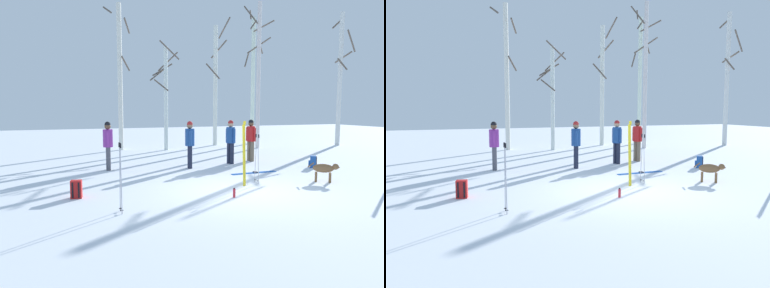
# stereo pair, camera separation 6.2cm
# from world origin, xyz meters

# --- Properties ---
(ground_plane) EXTENTS (60.00, 60.00, 0.00)m
(ground_plane) POSITION_xyz_m (0.00, 0.00, 0.00)
(ground_plane) COLOR white
(person_0) EXTENTS (0.34, 0.51, 1.72)m
(person_0) POSITION_xyz_m (-0.03, 3.85, 0.98)
(person_0) COLOR #1E2338
(person_0) RESTS_ON ground_plane
(person_1) EXTENTS (0.34, 0.50, 1.72)m
(person_1) POSITION_xyz_m (2.92, 4.61, 0.98)
(person_1) COLOR #72604C
(person_1) RESTS_ON ground_plane
(person_2) EXTENTS (0.34, 0.52, 1.72)m
(person_2) POSITION_xyz_m (-2.86, 4.46, 0.98)
(person_2) COLOR #4C4C56
(person_2) RESTS_ON ground_plane
(person_3) EXTENTS (0.34, 0.51, 1.72)m
(person_3) POSITION_xyz_m (1.82, 4.27, 0.98)
(person_3) COLOR #1E2338
(person_3) RESTS_ON ground_plane
(dog) EXTENTS (0.72, 0.61, 0.57)m
(dog) POSITION_xyz_m (2.92, 0.21, 0.39)
(dog) COLOR brown
(dog) RESTS_ON ground_plane
(ski_pair_planted_0) EXTENTS (0.20, 0.13, 1.83)m
(ski_pair_planted_0) POSITION_xyz_m (0.39, 0.53, 0.91)
(ski_pair_planted_0) COLOR yellow
(ski_pair_planted_0) RESTS_ON ground_plane
(ski_pair_lying_0) EXTENTS (1.70, 0.24, 0.05)m
(ski_pair_lying_0) POSITION_xyz_m (1.69, 2.19, 0.01)
(ski_pair_lying_0) COLOR blue
(ski_pair_lying_0) RESTS_ON ground_plane
(ski_poles_0) EXTENTS (0.07, 0.26, 1.43)m
(ski_poles_0) POSITION_xyz_m (0.97, 0.81, 0.77)
(ski_poles_0) COLOR #B2B2BC
(ski_poles_0) RESTS_ON ground_plane
(ski_poles_1) EXTENTS (0.07, 0.25, 1.48)m
(ski_poles_1) POSITION_xyz_m (-3.24, -0.83, 0.79)
(ski_poles_1) COLOR #B2B2BC
(ski_poles_1) RESTS_ON ground_plane
(backpack_0) EXTENTS (0.29, 0.31, 0.44)m
(backpack_0) POSITION_xyz_m (-4.07, 0.77, 0.21)
(backpack_0) COLOR red
(backpack_0) RESTS_ON ground_plane
(backpack_1) EXTENTS (0.34, 0.34, 0.44)m
(backpack_1) POSITION_xyz_m (4.27, 2.41, 0.21)
(backpack_1) COLOR #1E4C99
(backpack_1) RESTS_ON ground_plane
(water_bottle_0) EXTENTS (0.06, 0.06, 0.24)m
(water_bottle_0) POSITION_xyz_m (-0.43, -0.50, 0.11)
(water_bottle_0) COLOR red
(water_bottle_0) RESTS_ON ground_plane
(birch_tree_0) EXTENTS (1.33, 1.20, 7.46)m
(birch_tree_0) POSITION_xyz_m (-1.50, 10.38, 3.84)
(birch_tree_0) COLOR silver
(birch_tree_0) RESTS_ON ground_plane
(birch_tree_1) EXTENTS (1.52, 1.41, 5.49)m
(birch_tree_1) POSITION_xyz_m (0.70, 9.56, 2.86)
(birch_tree_1) COLOR silver
(birch_tree_1) RESTS_ON ground_plane
(birch_tree_2) EXTENTS (1.36, 1.36, 7.30)m
(birch_tree_2) POSITION_xyz_m (4.08, 10.87, 3.59)
(birch_tree_2) COLOR silver
(birch_tree_2) RESTS_ON ground_plane
(birch_tree_3) EXTENTS (1.57, 1.57, 7.74)m
(birch_tree_3) POSITION_xyz_m (5.60, 8.66, 4.12)
(birch_tree_3) COLOR silver
(birch_tree_3) RESTS_ON ground_plane
(birch_tree_4) EXTENTS (1.28, 1.28, 7.63)m
(birch_tree_4) POSITION_xyz_m (6.70, 11.13, 3.91)
(birch_tree_4) COLOR silver
(birch_tree_4) RESTS_ON ground_plane
(birch_tree_5) EXTENTS (1.21, 1.49, 7.62)m
(birch_tree_5) POSITION_xyz_m (10.84, 8.36, 3.94)
(birch_tree_5) COLOR silver
(birch_tree_5) RESTS_ON ground_plane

